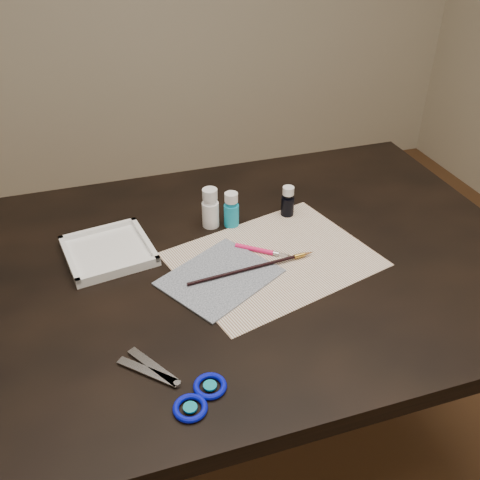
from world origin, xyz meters
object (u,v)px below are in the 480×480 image
object	(u,v)px
paper	(274,259)
paint_bottle_cyan	(231,209)
paint_bottle_white	(210,208)
scissors	(165,382)
paint_bottle_navy	(288,201)
canvas	(220,277)
palette_tray	(108,251)

from	to	relation	value
paper	paint_bottle_cyan	size ratio (longest dim) A/B	4.75
paint_bottle_white	scissors	world-z (taller)	paint_bottle_white
paint_bottle_cyan	scissors	xyz separation A→B (m)	(-0.25, -0.43, -0.04)
paint_bottle_cyan	paint_bottle_navy	xyz separation A→B (m)	(0.15, 0.00, -0.00)
paint_bottle_white	scissors	xyz separation A→B (m)	(-0.20, -0.45, -0.04)
paint_bottle_white	paint_bottle_cyan	distance (m)	0.05
paint_bottle_navy	canvas	bearing A→B (deg)	-140.05
paint_bottle_white	paint_bottle_navy	distance (m)	0.19
paint_bottle_white	palette_tray	size ratio (longest dim) A/B	0.54
paint_bottle_white	paint_bottle_cyan	size ratio (longest dim) A/B	1.13
paint_bottle_cyan	paint_bottle_navy	bearing A→B (deg)	0.92
paper	paint_bottle_cyan	distance (m)	0.17
canvas	paint_bottle_cyan	distance (m)	0.21
canvas	paint_bottle_navy	xyz separation A→B (m)	(0.23, 0.19, 0.04)
paper	canvas	world-z (taller)	canvas
paint_bottle_navy	scissors	world-z (taller)	paint_bottle_navy
scissors	paint_bottle_cyan	bearing A→B (deg)	-75.29
paper	scissors	xyz separation A→B (m)	(-0.30, -0.27, 0.00)
paper	palette_tray	world-z (taller)	palette_tray
palette_tray	canvas	bearing A→B (deg)	-36.54
paint_bottle_cyan	paint_bottle_navy	distance (m)	0.15
paint_bottle_cyan	palette_tray	xyz separation A→B (m)	(-0.30, -0.03, -0.03)
paper	paint_bottle_white	xyz separation A→B (m)	(-0.10, 0.18, 0.05)
paper	scissors	bearing A→B (deg)	-137.49
paper	paint_bottle_white	size ratio (longest dim) A/B	4.21
canvas	paint_bottle_white	distance (m)	0.21
canvas	paint_bottle_white	world-z (taller)	paint_bottle_white
palette_tray	scissors	bearing A→B (deg)	-83.19
paint_bottle_white	scissors	bearing A→B (deg)	-114.17
paint_bottle_navy	palette_tray	xyz separation A→B (m)	(-0.44, -0.03, -0.03)
paint_bottle_white	canvas	bearing A→B (deg)	-100.06
canvas	paper	bearing A→B (deg)	11.97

